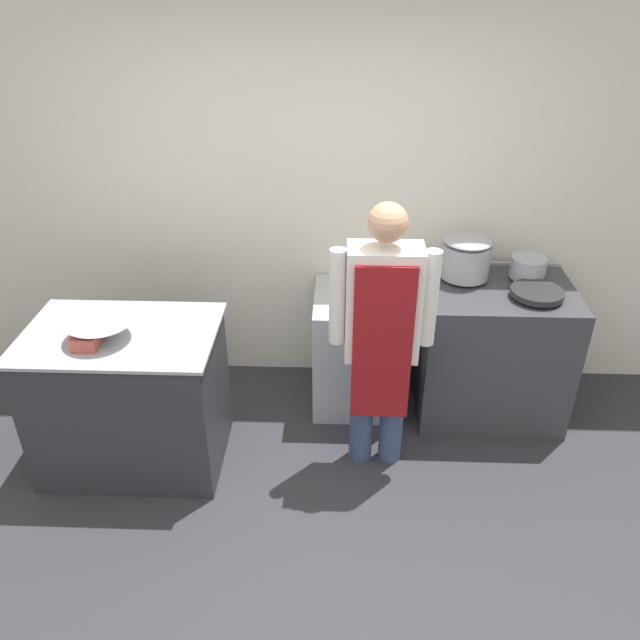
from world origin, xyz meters
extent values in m
plane|color=#2D2D33|center=(0.00, 0.00, 0.00)|extent=(14.00, 14.00, 0.00)
cube|color=silver|center=(0.00, 1.89, 1.35)|extent=(8.00, 0.05, 2.70)
cube|color=#2D2D33|center=(-1.08, 0.87, 0.44)|extent=(1.04, 0.71, 0.88)
cube|color=#9EA0A8|center=(-1.08, 0.87, 0.89)|extent=(1.08, 0.74, 0.02)
cube|color=#38383D|center=(1.15, 1.46, 0.46)|extent=(0.94, 0.72, 0.92)
cube|color=#9EA0A8|center=(1.15, 1.12, 0.75)|extent=(0.86, 0.03, 0.10)
cube|color=#9EA0A8|center=(1.15, 1.80, 0.93)|extent=(0.94, 0.03, 0.02)
cube|color=#A8ADB2|center=(0.27, 1.53, 0.40)|extent=(0.58, 0.64, 0.80)
cube|color=silver|center=(0.27, 1.22, 0.44)|extent=(0.49, 0.02, 0.56)
cylinder|color=#38476B|center=(0.29, 0.91, 0.38)|extent=(0.14, 0.14, 0.76)
cylinder|color=#38476B|center=(0.47, 0.91, 0.38)|extent=(0.14, 0.14, 0.76)
cube|color=silver|center=(0.38, 0.91, 1.09)|extent=(0.40, 0.22, 0.65)
cube|color=maroon|center=(0.38, 0.79, 0.89)|extent=(0.32, 0.02, 0.95)
cylinder|color=silver|center=(0.14, 0.91, 1.12)|extent=(0.09, 0.09, 0.56)
cylinder|color=silver|center=(0.63, 0.91, 1.12)|extent=(0.09, 0.09, 0.56)
sphere|color=tan|center=(0.38, 0.91, 1.55)|extent=(0.21, 0.21, 0.21)
cone|color=#9EA0A8|center=(-1.14, 0.80, 0.96)|extent=(0.37, 0.37, 0.11)
cube|color=#B24C3F|center=(-1.20, 0.71, 0.94)|extent=(0.13, 0.13, 0.08)
cylinder|color=#9EA0A8|center=(0.94, 1.59, 1.04)|extent=(0.31, 0.31, 0.22)
ellipsoid|color=#9EA0A8|center=(0.94, 1.59, 1.18)|extent=(0.30, 0.30, 0.05)
cylinder|color=#262628|center=(1.34, 1.33, 0.95)|extent=(0.32, 0.32, 0.04)
cylinder|color=#9EA0A8|center=(1.34, 1.59, 1.00)|extent=(0.22, 0.22, 0.13)
camera|label=1|loc=(0.15, -2.04, 2.70)|focal=35.00mm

